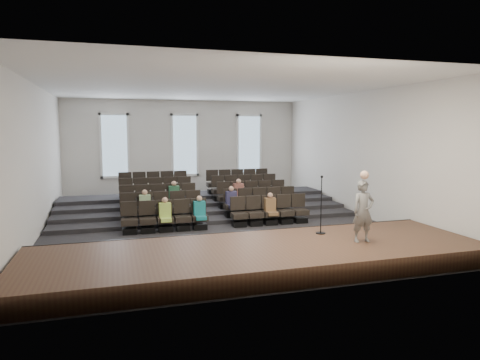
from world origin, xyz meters
name	(u,v)px	position (x,y,z in m)	size (l,w,h in m)	color
ground	(216,224)	(0.00, 0.00, 0.00)	(14.00, 14.00, 0.00)	black
ceiling	(215,87)	(0.00, 0.00, 5.01)	(12.00, 14.00, 0.02)	white
wall_back	(185,149)	(0.00, 7.02, 2.50)	(12.00, 0.04, 5.00)	silver
wall_front	(293,178)	(0.00, -7.02, 2.50)	(12.00, 0.04, 5.00)	silver
wall_left	(35,160)	(-6.02, 0.00, 2.50)	(0.04, 14.00, 5.00)	silver
wall_right	(361,154)	(6.02, 0.00, 2.50)	(0.04, 14.00, 5.00)	silver
stage	(261,257)	(0.00, -5.10, 0.25)	(11.80, 3.60, 0.50)	#462E1E
stage_lip	(242,240)	(0.00, -3.33, 0.25)	(11.80, 0.06, 0.52)	black
risers	(199,205)	(0.00, 3.17, 0.20)	(11.80, 4.80, 0.60)	black
seating_rows	(207,200)	(0.00, 1.54, 0.68)	(6.80, 4.70, 1.67)	black
windows	(185,145)	(0.00, 6.95, 2.70)	(8.44, 0.10, 3.24)	white
audience	(205,202)	(-0.36, 0.30, 0.81)	(4.85, 2.64, 1.10)	#AACE52
speaker	(363,211)	(2.77, -5.36, 1.33)	(0.60, 0.40, 1.66)	slate
mic_stand	(321,216)	(2.13, -4.21, 1.00)	(0.28, 0.28, 1.69)	black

